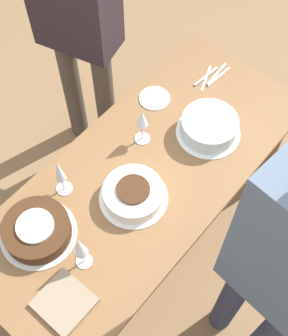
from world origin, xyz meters
The scene contains 13 objects.
ground_plane centered at (0.00, 0.00, 0.00)m, with size 12.00×12.00×0.00m, color #8E6B47.
dining_table centered at (0.00, 0.00, 0.65)m, with size 1.66×0.72×0.78m.
cake_center_white centered at (0.12, 0.04, 0.82)m, with size 0.29×0.29×0.08m.
cake_front_chocolate centered at (0.49, -0.14, 0.82)m, with size 0.31×0.31×0.09m.
cake_back_decorated centered at (-0.36, 0.08, 0.83)m, with size 0.30×0.30×0.09m.
wine_glass_near centered at (0.46, 0.08, 0.93)m, with size 0.07×0.07×0.22m.
wine_glass_far centered at (0.28, -0.21, 0.92)m, with size 0.07×0.07×0.22m.
wine_glass_extra centered at (-0.14, -0.13, 0.92)m, with size 0.07×0.07×0.20m.
dessert_plate_left centered at (-0.35, -0.23, 0.78)m, with size 0.15×0.15×0.01m.
fork_pile centered at (-0.65, -0.10, 0.79)m, with size 0.22×0.09×0.01m.
napkin_stack centered at (0.62, 0.13, 0.79)m, with size 0.19×0.19×0.02m.
person_cutting centered at (-0.36, -0.73, 1.05)m, with size 0.31×0.44×1.73m.
person_watching centered at (0.09, 0.70, 1.04)m, with size 0.26×0.42×1.72m.
Camera 1 is at (0.78, 0.66, 2.54)m, focal length 50.00 mm.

